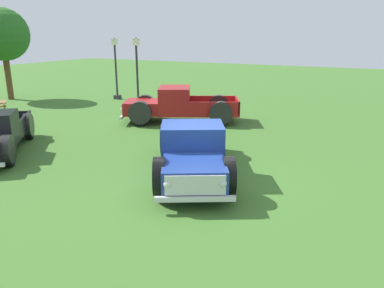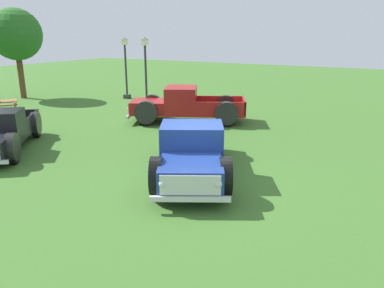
{
  "view_description": "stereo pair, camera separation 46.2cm",
  "coord_description": "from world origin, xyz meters",
  "px_view_note": "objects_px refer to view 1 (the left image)",
  "views": [
    {
      "loc": [
        -8.81,
        -4.32,
        4.0
      ],
      "look_at": [
        0.46,
        0.48,
        0.9
      ],
      "focal_mm": 35.0,
      "sensor_mm": 36.0,
      "label": 1
    },
    {
      "loc": [
        -8.59,
        -4.73,
        4.0
      ],
      "look_at": [
        0.46,
        0.48,
        0.9
      ],
      "focal_mm": 35.0,
      "sensor_mm": 36.0,
      "label": 2
    }
  ],
  "objects_px": {
    "lamp_post_near": "(137,71)",
    "oak_tree_west": "(2,35)",
    "pickup_truck_foreground": "(192,153)",
    "lamp_post_far": "(116,67)",
    "pickup_truck_behind_right": "(173,105)"
  },
  "relations": [
    {
      "from": "pickup_truck_foreground",
      "to": "lamp_post_far",
      "type": "distance_m",
      "value": 14.25
    },
    {
      "from": "pickup_truck_foreground",
      "to": "lamp_post_near",
      "type": "bearing_deg",
      "value": 43.2
    },
    {
      "from": "lamp_post_far",
      "to": "oak_tree_west",
      "type": "relative_size",
      "value": 0.68
    },
    {
      "from": "lamp_post_near",
      "to": "oak_tree_west",
      "type": "relative_size",
      "value": 0.69
    },
    {
      "from": "lamp_post_far",
      "to": "oak_tree_west",
      "type": "xyz_separation_m",
      "value": [
        -3.15,
        5.89,
        1.94
      ]
    },
    {
      "from": "pickup_truck_foreground",
      "to": "oak_tree_west",
      "type": "xyz_separation_m",
      "value": [
        6.57,
        16.24,
        3.15
      ]
    },
    {
      "from": "pickup_truck_foreground",
      "to": "oak_tree_west",
      "type": "height_order",
      "value": "oak_tree_west"
    },
    {
      "from": "pickup_truck_foreground",
      "to": "pickup_truck_behind_right",
      "type": "xyz_separation_m",
      "value": [
        5.87,
        4.03,
        0.03
      ]
    },
    {
      "from": "pickup_truck_behind_right",
      "to": "lamp_post_near",
      "type": "distance_m",
      "value": 4.33
    },
    {
      "from": "lamp_post_far",
      "to": "pickup_truck_foreground",
      "type": "bearing_deg",
      "value": -133.21
    },
    {
      "from": "pickup_truck_behind_right",
      "to": "lamp_post_far",
      "type": "bearing_deg",
      "value": 58.65
    },
    {
      "from": "pickup_truck_foreground",
      "to": "pickup_truck_behind_right",
      "type": "bearing_deg",
      "value": 34.47
    },
    {
      "from": "lamp_post_near",
      "to": "oak_tree_west",
      "type": "bearing_deg",
      "value": 99.72
    },
    {
      "from": "lamp_post_far",
      "to": "oak_tree_west",
      "type": "distance_m",
      "value": 6.96
    },
    {
      "from": "lamp_post_far",
      "to": "oak_tree_west",
      "type": "height_order",
      "value": "oak_tree_west"
    }
  ]
}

